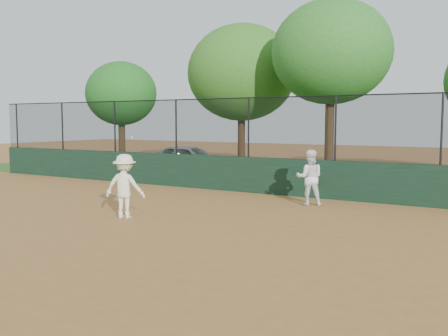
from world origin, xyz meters
The scene contains 10 objects.
ground centered at (0.00, 0.00, 0.00)m, with size 80.00×80.00×0.00m, color #A56C35.
back_wall centered at (0.00, 6.00, 0.60)m, with size 26.00×0.20×1.20m, color #173221.
grass_strip centered at (0.00, 12.00, 0.00)m, with size 36.00×12.00×0.01m, color #284D18.
parked_car centered at (-5.11, 9.20, 0.69)m, with size 1.64×4.07×1.39m, color silver.
player_second centered at (2.21, 4.64, 0.80)m, with size 0.77×0.60×1.59m, color white.
player_main centered at (-1.04, 0.47, 0.80)m, with size 1.16×0.86×2.05m.
fence_assembly centered at (-0.03, 6.00, 2.24)m, with size 26.00×0.06×2.00m.
tree_0 centered at (-10.65, 10.96, 3.82)m, with size 3.83×3.48×5.49m.
tree_1 centered at (-4.12, 12.11, 4.68)m, with size 5.27×4.79×6.96m.
tree_2 centered at (0.78, 10.51, 5.11)m, with size 4.78×4.35×7.19m.
Camera 1 is at (7.36, -8.84, 2.42)m, focal length 40.00 mm.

